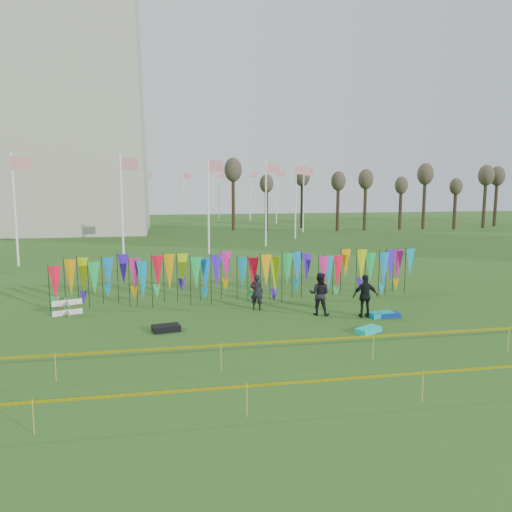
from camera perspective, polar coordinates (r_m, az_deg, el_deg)
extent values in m
plane|color=#284A15|center=(19.08, 1.29, -9.56)|extent=(160.00, 160.00, 0.00)
cylinder|color=white|center=(68.16, 4.52, 6.66)|extent=(0.16, 0.16, 8.00)
plane|color=#B31320|center=(68.31, 5.05, 9.42)|extent=(1.40, 0.00, 1.40)
cylinder|color=white|center=(74.95, 2.36, 6.82)|extent=(0.16, 0.16, 8.00)
plane|color=#B31320|center=(75.08, 2.83, 9.33)|extent=(1.40, 0.00, 1.40)
cylinder|color=white|center=(81.02, -0.66, 6.93)|extent=(0.16, 0.16, 8.00)
plane|color=#B31320|center=(81.12, -0.24, 9.26)|extent=(1.40, 0.00, 1.40)
cylinder|color=white|center=(86.13, -4.27, 6.98)|extent=(0.16, 0.16, 8.00)
plane|color=#B31320|center=(86.19, -3.89, 9.18)|extent=(1.40, 0.00, 1.40)
cylinder|color=white|center=(90.12, -8.28, 6.97)|extent=(0.16, 0.16, 8.00)
plane|color=#B31320|center=(90.14, -7.94, 9.08)|extent=(1.40, 0.00, 1.40)
cylinder|color=white|center=(92.89, -12.55, 6.90)|extent=(0.16, 0.16, 8.00)
plane|color=#B31320|center=(92.86, -12.24, 8.94)|extent=(1.40, 0.00, 1.40)
cylinder|color=white|center=(94.35, -16.96, 6.76)|extent=(0.16, 0.16, 8.00)
plane|color=#B31320|center=(94.28, -16.68, 8.77)|extent=(1.40, 0.00, 1.40)
cylinder|color=white|center=(94.47, -21.43, 6.55)|extent=(0.16, 0.16, 8.00)
plane|color=#B31320|center=(94.36, -21.17, 8.57)|extent=(1.40, 0.00, 1.40)
cylinder|color=white|center=(93.25, -25.85, 6.28)|extent=(0.16, 0.16, 8.00)
plane|color=#B31320|center=(93.09, -25.61, 8.33)|extent=(1.40, 0.00, 1.40)
cylinder|color=white|center=(39.18, -25.84, 4.73)|extent=(0.16, 0.16, 8.00)
plane|color=#B31320|center=(39.01, -25.29, 9.61)|extent=(1.40, 0.00, 1.40)
cylinder|color=white|center=(38.89, -15.08, 5.25)|extent=(0.16, 0.16, 8.00)
plane|color=#B31320|center=(38.83, -14.37, 10.14)|extent=(1.40, 0.00, 1.40)
cylinder|color=white|center=(41.74, -5.46, 5.68)|extent=(0.16, 0.16, 8.00)
plane|color=#B31320|center=(41.78, -4.69, 10.22)|extent=(1.40, 0.00, 1.40)
cylinder|color=white|center=(47.00, 1.14, 5.99)|extent=(0.16, 0.16, 8.00)
plane|color=#B31320|center=(47.11, 1.87, 10.01)|extent=(1.40, 0.00, 1.40)
cylinder|color=white|center=(53.67, 4.55, 6.24)|extent=(0.16, 0.16, 8.00)
plane|color=#B31320|center=(53.82, 5.22, 9.76)|extent=(1.40, 0.00, 1.40)
cylinder|color=white|center=(60.92, 5.44, 6.47)|extent=(0.16, 0.16, 8.00)
plane|color=#B31320|center=(61.08, 6.03, 9.56)|extent=(1.40, 0.00, 1.40)
cylinder|color=black|center=(25.31, -22.39, -3.02)|extent=(0.03, 0.03, 2.33)
cone|color=#FA0D29|center=(25.20, -21.80, -2.38)|extent=(0.64, 0.64, 1.60)
cylinder|color=black|center=(25.20, -21.10, -3.00)|extent=(0.03, 0.03, 2.33)
cone|color=orange|center=(25.10, -20.50, -2.36)|extent=(0.64, 0.64, 1.60)
cylinder|color=black|center=(25.10, -19.79, -2.98)|extent=(0.03, 0.03, 2.33)
cone|color=#BCD60A|center=(25.00, -19.19, -2.33)|extent=(0.64, 0.64, 1.60)
cylinder|color=black|center=(25.01, -18.48, -2.95)|extent=(0.03, 0.03, 2.33)
cone|color=green|center=(24.92, -17.87, -2.30)|extent=(0.64, 0.64, 1.60)
cylinder|color=black|center=(24.93, -17.16, -2.93)|extent=(0.03, 0.03, 2.33)
cone|color=blue|center=(24.85, -16.54, -2.27)|extent=(0.64, 0.64, 1.60)
cylinder|color=black|center=(24.87, -15.83, -2.90)|extent=(0.03, 0.03, 2.33)
cone|color=#3E16C6|center=(24.80, -15.21, -2.24)|extent=(0.64, 0.64, 1.60)
cylinder|color=black|center=(24.83, -14.49, -2.87)|extent=(0.03, 0.03, 2.33)
cone|color=#D41781|center=(24.76, -13.87, -2.21)|extent=(0.64, 0.64, 1.60)
cylinder|color=black|center=(24.79, -13.15, -2.84)|extent=(0.03, 0.03, 2.33)
cone|color=#0B83AA|center=(24.73, -12.52, -2.18)|extent=(0.64, 0.64, 1.60)
cylinder|color=black|center=(24.77, -11.81, -2.80)|extent=(0.03, 0.03, 2.33)
cone|color=#FA0D29|center=(24.71, -11.18, -2.14)|extent=(0.64, 0.64, 1.60)
cylinder|color=black|center=(24.76, -10.46, -2.77)|extent=(0.03, 0.03, 2.33)
cone|color=orange|center=(24.71, -9.83, -2.11)|extent=(0.64, 0.64, 1.60)
cylinder|color=black|center=(24.77, -9.12, -2.73)|extent=(0.03, 0.03, 2.33)
cone|color=#BCD60A|center=(24.73, -8.49, -2.07)|extent=(0.64, 0.64, 1.60)
cylinder|color=black|center=(24.79, -7.78, -2.70)|extent=(0.03, 0.03, 2.33)
cone|color=green|center=(24.75, -7.14, -2.03)|extent=(0.64, 0.64, 1.60)
cylinder|color=black|center=(24.82, -6.44, -2.66)|extent=(0.03, 0.03, 2.33)
cone|color=blue|center=(24.79, -5.80, -2.00)|extent=(0.64, 0.64, 1.60)
cylinder|color=black|center=(24.87, -5.10, -2.62)|extent=(0.03, 0.03, 2.33)
cone|color=#3E16C6|center=(24.85, -4.47, -1.96)|extent=(0.64, 0.64, 1.60)
cylinder|color=black|center=(24.93, -3.77, -2.58)|extent=(0.03, 0.03, 2.33)
cone|color=#D41781|center=(24.91, -3.14, -1.92)|extent=(0.64, 0.64, 1.60)
cylinder|color=black|center=(25.01, -2.45, -2.53)|extent=(0.03, 0.03, 2.33)
cone|color=#0B83AA|center=(24.99, -1.82, -1.87)|extent=(0.64, 0.64, 1.60)
cylinder|color=black|center=(25.09, -1.14, -2.49)|extent=(0.03, 0.03, 2.33)
cone|color=#FA0D29|center=(25.09, -0.51, -1.83)|extent=(0.64, 0.64, 1.60)
cylinder|color=black|center=(25.19, 0.17, -2.44)|extent=(0.03, 0.03, 2.33)
cone|color=orange|center=(25.20, 0.79, -1.79)|extent=(0.64, 0.64, 1.60)
cylinder|color=black|center=(25.31, 1.46, -2.40)|extent=(0.03, 0.03, 2.33)
cone|color=#BCD60A|center=(25.32, 2.08, -1.75)|extent=(0.64, 0.64, 1.60)
cylinder|color=black|center=(25.43, 2.74, -2.35)|extent=(0.03, 0.03, 2.33)
cone|color=green|center=(25.45, 3.36, -1.70)|extent=(0.64, 0.64, 1.60)
cylinder|color=black|center=(25.57, 4.01, -2.31)|extent=(0.03, 0.03, 2.33)
cone|color=blue|center=(25.59, 4.62, -1.66)|extent=(0.64, 0.64, 1.60)
cylinder|color=black|center=(25.72, 5.26, -2.26)|extent=(0.03, 0.03, 2.33)
cone|color=#3E16C6|center=(25.75, 5.87, -1.62)|extent=(0.64, 0.64, 1.60)
cylinder|color=black|center=(25.88, 6.50, -2.21)|extent=(0.03, 0.03, 2.33)
cone|color=#D41781|center=(25.92, 7.10, -1.57)|extent=(0.64, 0.64, 1.60)
cylinder|color=black|center=(26.06, 7.72, -2.16)|extent=(0.03, 0.03, 2.33)
cone|color=#0B83AA|center=(26.10, 8.32, -1.53)|extent=(0.64, 0.64, 1.60)
cylinder|color=black|center=(26.25, 8.92, -2.11)|extent=(0.03, 0.03, 2.33)
cone|color=#FA0D29|center=(26.29, 9.51, -1.48)|extent=(0.64, 0.64, 1.60)
cylinder|color=black|center=(26.44, 10.11, -2.06)|extent=(0.03, 0.03, 2.33)
cone|color=orange|center=(26.50, 10.69, -1.44)|extent=(0.64, 0.64, 1.60)
cylinder|color=black|center=(26.65, 11.28, -2.01)|extent=(0.03, 0.03, 2.33)
cone|color=#BCD60A|center=(26.71, 11.85, -1.39)|extent=(0.64, 0.64, 1.60)
cylinder|color=black|center=(26.87, 12.43, -1.96)|extent=(0.03, 0.03, 2.33)
cone|color=green|center=(26.94, 13.00, -1.35)|extent=(0.64, 0.64, 1.60)
cylinder|color=black|center=(27.11, 13.56, -1.92)|extent=(0.03, 0.03, 2.33)
cone|color=blue|center=(27.17, 14.12, -1.31)|extent=(0.64, 0.64, 1.60)
cylinder|color=black|center=(27.35, 14.67, -1.87)|extent=(0.03, 0.03, 2.33)
cone|color=#3E16C6|center=(27.42, 15.22, -1.26)|extent=(0.64, 0.64, 1.60)
cylinder|color=black|center=(27.60, 15.76, -1.82)|extent=(0.03, 0.03, 2.33)
cone|color=#D41781|center=(27.68, 16.30, -1.22)|extent=(0.64, 0.64, 1.60)
cylinder|color=black|center=(27.86, 16.83, -1.77)|extent=(0.03, 0.03, 2.33)
cone|color=#0B83AA|center=(27.94, 17.37, -1.18)|extent=(0.64, 0.64, 1.60)
cube|color=yellow|center=(16.25, 3.35, -9.73)|extent=(26.00, 0.01, 0.08)
cylinder|color=gold|center=(16.25, -21.93, -11.71)|extent=(0.02, 0.02, 0.90)
cylinder|color=gold|center=(16.02, -3.76, -11.40)|extent=(0.02, 0.02, 0.90)
cylinder|color=gold|center=(17.30, 13.18, -10.10)|extent=(0.02, 0.02, 0.90)
cylinder|color=gold|center=(19.80, 26.70, -8.43)|extent=(0.02, 0.02, 0.90)
cube|color=yellow|center=(13.28, 6.87, -13.99)|extent=(26.00, 0.01, 0.08)
cylinder|color=gold|center=(13.28, -24.78, -16.44)|extent=(0.02, 0.02, 0.90)
cylinder|color=gold|center=(13.00, -1.95, -16.20)|extent=(0.02, 0.02, 0.90)
cylinder|color=gold|center=(14.55, 18.54, -13.90)|extent=(0.02, 0.02, 0.90)
cylinder|color=#3A2C1D|center=(62.60, -1.64, 5.81)|extent=(0.44, 0.44, 6.40)
ellipsoid|color=#473D2F|center=(62.55, -1.66, 8.89)|extent=(1.92, 1.92, 2.56)
cylinder|color=#3A2C1D|center=(63.34, 1.95, 5.84)|extent=(0.44, 0.44, 6.40)
ellipsoid|color=#473D2F|center=(63.29, 1.97, 8.88)|extent=(1.92, 1.92, 2.56)
cylinder|color=#3A2C1D|center=(64.33, 5.45, 5.84)|extent=(0.44, 0.44, 6.40)
ellipsoid|color=#473D2F|center=(64.28, 5.49, 8.84)|extent=(1.92, 1.92, 2.56)
cylinder|color=#3A2C1D|center=(65.55, 8.83, 5.83)|extent=(0.44, 0.44, 6.40)
ellipsoid|color=#473D2F|center=(65.50, 8.89, 8.76)|extent=(1.92, 1.92, 2.56)
cylinder|color=#3A2C1D|center=(66.98, 12.07, 5.79)|extent=(0.44, 0.44, 6.40)
ellipsoid|color=#473D2F|center=(66.94, 12.16, 8.67)|extent=(1.92, 1.92, 2.56)
cylinder|color=#3A2C1D|center=(68.62, 15.17, 5.74)|extent=(0.44, 0.44, 6.40)
ellipsoid|color=#473D2F|center=(68.57, 15.28, 8.55)|extent=(1.92, 1.92, 2.56)
cylinder|color=#3A2C1D|center=(70.45, 18.12, 5.68)|extent=(0.44, 0.44, 6.40)
ellipsoid|color=#473D2F|center=(70.40, 18.24, 8.41)|extent=(1.92, 1.92, 2.56)
cylinder|color=#3A2C1D|center=(72.45, 20.91, 5.60)|extent=(0.44, 0.44, 6.40)
ellipsoid|color=#473D2F|center=(72.41, 21.05, 8.26)|extent=(1.92, 1.92, 2.56)
cylinder|color=#3A2C1D|center=(74.61, 23.54, 5.52)|extent=(0.44, 0.44, 6.40)
ellipsoid|color=#473D2F|center=(74.57, 23.69, 8.10)|extent=(1.92, 1.92, 2.56)
cylinder|color=#3A2C1D|center=(76.92, 26.02, 5.44)|extent=(0.44, 0.44, 6.40)
ellipsoid|color=#473D2F|center=(76.88, 26.18, 7.93)|extent=(1.92, 1.92, 2.56)
cylinder|color=red|center=(23.66, -21.64, -5.72)|extent=(0.02, 0.02, 0.72)
cylinder|color=red|center=(23.54, -20.13, -5.71)|extent=(0.02, 0.02, 0.72)
cylinder|color=red|center=(24.26, -21.36, -5.37)|extent=(0.02, 0.02, 0.72)
cylinder|color=red|center=(24.15, -19.88, -5.35)|extent=(0.02, 0.02, 0.72)
imported|color=black|center=(23.27, 0.08, -4.14)|extent=(0.74, 0.64, 1.69)
imported|color=black|center=(22.53, 7.27, -4.32)|extent=(1.09, 0.93, 1.92)
imported|color=black|center=(22.49, 12.39, -4.50)|extent=(1.18, 0.76, 1.90)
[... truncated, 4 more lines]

